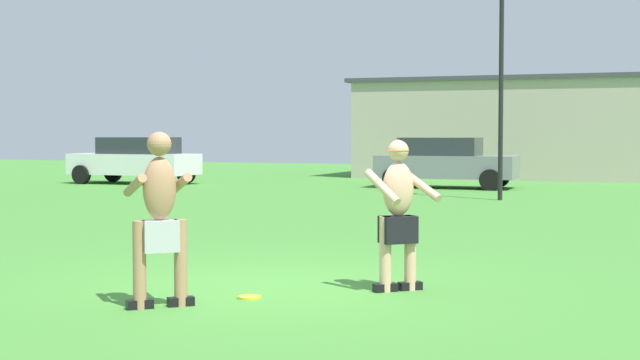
% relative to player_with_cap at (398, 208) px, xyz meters
% --- Properties ---
extents(ground_plane, '(80.00, 80.00, 0.00)m').
position_rel_player_with_cap_xyz_m(ground_plane, '(-1.40, -0.17, -0.90)').
color(ground_plane, '#428433').
extents(player_with_cap, '(0.86, 0.68, 1.66)m').
position_rel_player_with_cap_xyz_m(player_with_cap, '(0.00, 0.00, 0.00)').
color(player_with_cap, black).
rests_on(player_with_cap, ground_plane).
extents(player_in_gray, '(0.82, 0.78, 1.73)m').
position_rel_player_with_cap_xyz_m(player_in_gray, '(-1.92, -1.77, 0.01)').
color(player_in_gray, black).
rests_on(player_in_gray, ground_plane).
extents(frisbee, '(0.25, 0.25, 0.03)m').
position_rel_player_with_cap_xyz_m(frisbee, '(-1.31, -1.00, -0.89)').
color(frisbee, yellow).
rests_on(frisbee, ground_plane).
extents(car_gray_mid_lot, '(4.35, 2.13, 1.58)m').
position_rel_player_with_cap_xyz_m(car_gray_mid_lot, '(-4.10, 19.09, -0.08)').
color(car_gray_mid_lot, slate).
rests_on(car_gray_mid_lot, ground_plane).
extents(car_white_far_end, '(4.36, 2.14, 1.58)m').
position_rel_player_with_cap_xyz_m(car_white_far_end, '(-14.49, 17.70, -0.08)').
color(car_white_far_end, white).
rests_on(car_white_far_end, ground_plane).
extents(lamp_post, '(0.60, 0.24, 6.01)m').
position_rel_player_with_cap_xyz_m(lamp_post, '(-1.50, 14.33, 2.76)').
color(lamp_post, black).
rests_on(lamp_post, ground_plane).
extents(outbuilding_behind_lot, '(12.44, 5.60, 3.80)m').
position_rel_player_with_cap_xyz_m(outbuilding_behind_lot, '(-3.00, 26.83, 1.00)').
color(outbuilding_behind_lot, '#B2A893').
rests_on(outbuilding_behind_lot, ground_plane).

